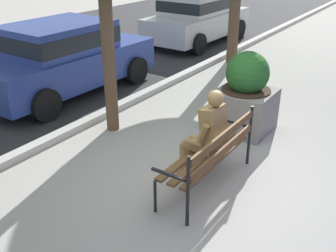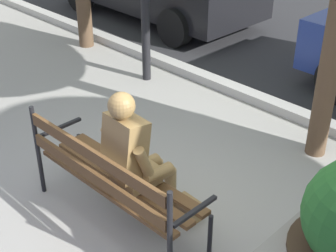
{
  "view_description": "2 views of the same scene",
  "coord_description": "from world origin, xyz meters",
  "px_view_note": "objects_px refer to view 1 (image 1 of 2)",
  "views": [
    {
      "loc": [
        -4.43,
        -2.1,
        3.13
      ],
      "look_at": [
        -0.23,
        0.73,
        0.75
      ],
      "focal_mm": 42.72,
      "sensor_mm": 36.0,
      "label": 1
    },
    {
      "loc": [
        2.57,
        -2.1,
        3.09
      ],
      "look_at": [
        -0.23,
        0.73,
        0.75
      ],
      "focal_mm": 53.53,
      "sensor_mm": 36.0,
      "label": 2
    }
  ],
  "objects_px": {
    "bronze_statue_seated": "(204,136)",
    "parked_car_silver": "(197,17)",
    "parked_car_blue": "(64,56)",
    "park_bench": "(212,153)",
    "concrete_planter": "(246,96)"
  },
  "relations": [
    {
      "from": "concrete_planter",
      "to": "parked_car_silver",
      "type": "bearing_deg",
      "value": 37.54
    },
    {
      "from": "park_bench",
      "to": "concrete_planter",
      "type": "bearing_deg",
      "value": 11.54
    },
    {
      "from": "concrete_planter",
      "to": "parked_car_silver",
      "type": "distance_m",
      "value": 6.66
    },
    {
      "from": "park_bench",
      "to": "parked_car_blue",
      "type": "bearing_deg",
      "value": 70.94
    },
    {
      "from": "bronze_statue_seated",
      "to": "parked_car_blue",
      "type": "height_order",
      "value": "parked_car_blue"
    },
    {
      "from": "bronze_statue_seated",
      "to": "parked_car_blue",
      "type": "bearing_deg",
      "value": 72.01
    },
    {
      "from": "concrete_planter",
      "to": "parked_car_silver",
      "type": "height_order",
      "value": "parked_car_silver"
    },
    {
      "from": "bronze_statue_seated",
      "to": "parked_car_blue",
      "type": "relative_size",
      "value": 0.33
    },
    {
      "from": "park_bench",
      "to": "bronze_statue_seated",
      "type": "bearing_deg",
      "value": 52.64
    },
    {
      "from": "park_bench",
      "to": "parked_car_silver",
      "type": "bearing_deg",
      "value": 31.57
    },
    {
      "from": "park_bench",
      "to": "concrete_planter",
      "type": "distance_m",
      "value": 2.02
    },
    {
      "from": "park_bench",
      "to": "parked_car_silver",
      "type": "height_order",
      "value": "parked_car_silver"
    },
    {
      "from": "bronze_statue_seated",
      "to": "parked_car_blue",
      "type": "distance_m",
      "value": 4.47
    },
    {
      "from": "bronze_statue_seated",
      "to": "parked_car_silver",
      "type": "distance_m",
      "value": 8.28
    },
    {
      "from": "bronze_statue_seated",
      "to": "parked_car_silver",
      "type": "bearing_deg",
      "value": 30.9
    }
  ]
}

